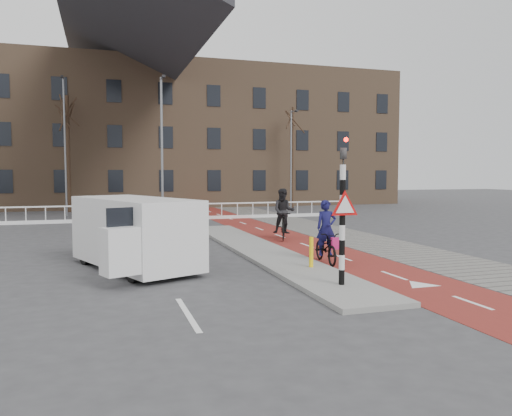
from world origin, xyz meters
name	(u,v)px	position (x,y,z in m)	size (l,w,h in m)	color
ground	(328,272)	(0.00, 0.00, 0.00)	(120.00, 120.00, 0.00)	#38383A
bike_lane	(266,231)	(1.50, 10.00, 0.01)	(2.50, 60.00, 0.01)	maroon
sidewalk	(319,229)	(4.30, 10.00, 0.01)	(3.00, 60.00, 0.01)	slate
curb_island	(261,250)	(-0.70, 4.00, 0.06)	(1.80, 16.00, 0.12)	gray
traffic_signal	(343,207)	(-0.60, -2.02, 1.99)	(0.80, 0.80, 3.68)	black
bollard	(311,252)	(-0.39, 0.28, 0.55)	(0.12, 0.12, 0.86)	yellow
cyclist_near	(326,242)	(0.55, 1.28, 0.67)	(0.88, 1.95, 1.96)	black
cyclist_far	(284,218)	(1.25, 6.89, 0.89)	(1.28, 2.09, 2.14)	black
van	(135,232)	(-5.17, 2.12, 1.09)	(3.60, 5.19, 2.07)	silver
railing	(120,216)	(-5.00, 17.00, 0.31)	(28.00, 0.10, 0.99)	silver
townhouse_row	(136,115)	(-3.00, 32.00, 7.81)	(46.00, 10.00, 15.90)	#7F6047
tree_mid	(68,154)	(-8.21, 25.63, 4.17)	(0.28, 0.28, 8.33)	#2F1F14
tree_right	(293,158)	(8.93, 25.22, 4.06)	(0.21, 0.21, 8.12)	#2F1F14
streetlight_near	(162,153)	(-3.07, 12.91, 3.80)	(0.12, 0.12, 7.59)	slate
streetlight_left	(65,147)	(-8.18, 21.76, 4.46)	(0.12, 0.12, 8.92)	slate
streetlight_right	(291,161)	(7.17, 21.15, 3.65)	(0.12, 0.12, 7.30)	slate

